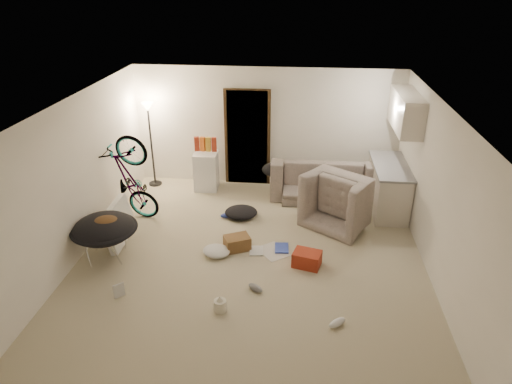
# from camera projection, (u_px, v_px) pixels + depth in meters

# --- Properties ---
(floor) EXTENTS (5.50, 6.00, 0.02)m
(floor) POSITION_uv_depth(u_px,v_px,m) (251.00, 259.00, 7.37)
(floor) COLOR #BDB291
(floor) RESTS_ON ground
(ceiling) EXTENTS (5.50, 6.00, 0.02)m
(ceiling) POSITION_uv_depth(u_px,v_px,m) (250.00, 106.00, 6.28)
(ceiling) COLOR white
(ceiling) RESTS_ON wall_back
(wall_back) EXTENTS (5.50, 0.02, 2.50)m
(wall_back) POSITION_uv_depth(u_px,v_px,m) (267.00, 128.00, 9.53)
(wall_back) COLOR white
(wall_back) RESTS_ON floor
(wall_front) EXTENTS (5.50, 0.02, 2.50)m
(wall_front) POSITION_uv_depth(u_px,v_px,m) (213.00, 329.00, 4.13)
(wall_front) COLOR white
(wall_front) RESTS_ON floor
(wall_left) EXTENTS (0.02, 6.00, 2.50)m
(wall_left) POSITION_uv_depth(u_px,v_px,m) (74.00, 181.00, 7.08)
(wall_left) COLOR white
(wall_left) RESTS_ON floor
(wall_right) EXTENTS (0.02, 6.00, 2.50)m
(wall_right) POSITION_uv_depth(u_px,v_px,m) (440.00, 197.00, 6.57)
(wall_right) COLOR white
(wall_right) RESTS_ON floor
(doorway) EXTENTS (0.85, 0.10, 2.04)m
(doorway) POSITION_uv_depth(u_px,v_px,m) (248.00, 138.00, 9.63)
(doorway) COLOR black
(doorway) RESTS_ON floor
(door_trim) EXTENTS (0.97, 0.04, 2.10)m
(door_trim) POSITION_uv_depth(u_px,v_px,m) (247.00, 138.00, 9.60)
(door_trim) COLOR #352412
(door_trim) RESTS_ON floor
(floor_lamp) EXTENTS (0.28, 0.28, 1.81)m
(floor_lamp) POSITION_uv_depth(u_px,v_px,m) (149.00, 127.00, 9.40)
(floor_lamp) COLOR black
(floor_lamp) RESTS_ON floor
(kitchen_counter) EXTENTS (0.60, 1.50, 0.88)m
(kitchen_counter) POSITION_uv_depth(u_px,v_px,m) (388.00, 188.00, 8.75)
(kitchen_counter) COLOR beige
(kitchen_counter) RESTS_ON floor
(counter_top) EXTENTS (0.64, 1.54, 0.04)m
(counter_top) POSITION_uv_depth(u_px,v_px,m) (391.00, 166.00, 8.55)
(counter_top) COLOR gray
(counter_top) RESTS_ON kitchen_counter
(kitchen_uppers) EXTENTS (0.38, 1.40, 0.65)m
(kitchen_uppers) POSITION_uv_depth(u_px,v_px,m) (406.00, 111.00, 8.08)
(kitchen_uppers) COLOR beige
(kitchen_uppers) RESTS_ON wall_right
(sofa) EXTENTS (2.09, 0.85, 0.61)m
(sofa) POSITION_uv_depth(u_px,v_px,m) (322.00, 182.00, 9.33)
(sofa) COLOR #394039
(sofa) RESTS_ON floor
(armchair) EXTENTS (1.50, 1.47, 0.74)m
(armchair) POSITION_uv_depth(u_px,v_px,m) (346.00, 202.00, 8.36)
(armchair) COLOR #394039
(armchair) RESTS_ON floor
(bicycle) EXTENTS (1.84, 1.03, 1.00)m
(bicycle) POSITION_uv_depth(u_px,v_px,m) (133.00, 197.00, 8.35)
(bicycle) COLOR black
(bicycle) RESTS_ON floor
(book_asset) EXTENTS (0.27, 0.28, 0.02)m
(book_asset) POSITION_uv_depth(u_px,v_px,m) (114.00, 299.00, 6.44)
(book_asset) COLOR maroon
(book_asset) RESTS_ON floor
(mini_fridge) EXTENTS (0.49, 0.49, 0.81)m
(mini_fridge) POSITION_uv_depth(u_px,v_px,m) (206.00, 171.00, 9.59)
(mini_fridge) COLOR white
(mini_fridge) RESTS_ON floor
(snack_box_0) EXTENTS (0.12, 0.10, 0.30)m
(snack_box_0) POSITION_uv_depth(u_px,v_px,m) (197.00, 144.00, 9.35)
(snack_box_0) COLOR maroon
(snack_box_0) RESTS_ON mini_fridge
(snack_box_1) EXTENTS (0.11, 0.09, 0.30)m
(snack_box_1) POSITION_uv_depth(u_px,v_px,m) (203.00, 144.00, 9.34)
(snack_box_1) COLOR orange
(snack_box_1) RESTS_ON mini_fridge
(snack_box_2) EXTENTS (0.10, 0.08, 0.30)m
(snack_box_2) POSITION_uv_depth(u_px,v_px,m) (208.00, 144.00, 9.33)
(snack_box_2) COLOR gold
(snack_box_2) RESTS_ON mini_fridge
(snack_box_3) EXTENTS (0.11, 0.08, 0.30)m
(snack_box_3) POSITION_uv_depth(u_px,v_px,m) (214.00, 145.00, 9.32)
(snack_box_3) COLOR maroon
(snack_box_3) RESTS_ON mini_fridge
(saucer_chair) EXTENTS (1.04, 1.04, 0.74)m
(saucer_chair) POSITION_uv_depth(u_px,v_px,m) (105.00, 234.00, 7.21)
(saucer_chair) COLOR silver
(saucer_chair) RESTS_ON floor
(hoodie) EXTENTS (0.60, 0.56, 0.22)m
(hoodie) POSITION_uv_depth(u_px,v_px,m) (105.00, 224.00, 7.09)
(hoodie) COLOR #4A3019
(hoodie) RESTS_ON saucer_chair
(sofa_drape) EXTENTS (0.60, 0.50, 0.28)m
(sofa_drape) POSITION_uv_depth(u_px,v_px,m) (276.00, 170.00, 9.31)
(sofa_drape) COLOR black
(sofa_drape) RESTS_ON sofa
(tv_box) EXTENTS (0.29, 1.01, 0.67)m
(tv_box) POSITION_uv_depth(u_px,v_px,m) (118.00, 223.00, 7.74)
(tv_box) COLOR silver
(tv_box) RESTS_ON floor
(drink_case_a) EXTENTS (0.49, 0.44, 0.23)m
(drink_case_a) POSITION_uv_depth(u_px,v_px,m) (237.00, 243.00, 7.58)
(drink_case_a) COLOR brown
(drink_case_a) RESTS_ON floor
(drink_case_b) EXTENTS (0.49, 0.41, 0.24)m
(drink_case_b) POSITION_uv_depth(u_px,v_px,m) (307.00, 259.00, 7.14)
(drink_case_b) COLOR maroon
(drink_case_b) RESTS_ON floor
(juicer) EXTENTS (0.17, 0.17, 0.24)m
(juicer) POSITION_uv_depth(u_px,v_px,m) (220.00, 305.00, 6.18)
(juicer) COLOR beige
(juicer) RESTS_ON floor
(newspaper) EXTENTS (0.61, 0.64, 0.01)m
(newspaper) POSITION_uv_depth(u_px,v_px,m) (273.00, 251.00, 7.55)
(newspaper) COLOR beige
(newspaper) RESTS_ON floor
(book_blue) EXTENTS (0.24, 0.32, 0.03)m
(book_blue) POSITION_uv_depth(u_px,v_px,m) (282.00, 248.00, 7.62)
(book_blue) COLOR #3349B9
(book_blue) RESTS_ON floor
(book_white) EXTENTS (0.24, 0.30, 0.03)m
(book_white) POSITION_uv_depth(u_px,v_px,m) (256.00, 251.00, 7.54)
(book_white) COLOR silver
(book_white) RESTS_ON floor
(shoe_0) EXTENTS (0.27, 0.18, 0.09)m
(shoe_0) POSITION_uv_depth(u_px,v_px,m) (227.00, 215.00, 8.58)
(shoe_0) COLOR #3349B9
(shoe_0) RESTS_ON floor
(shoe_3) EXTENTS (0.27, 0.23, 0.09)m
(shoe_3) POSITION_uv_depth(u_px,v_px,m) (255.00, 288.00, 6.60)
(shoe_3) COLOR slate
(shoe_3) RESTS_ON floor
(shoe_4) EXTENTS (0.28, 0.26, 0.10)m
(shoe_4) POSITION_uv_depth(u_px,v_px,m) (337.00, 323.00, 5.94)
(shoe_4) COLOR white
(shoe_4) RESTS_ON floor
(clothes_lump_a) EXTENTS (0.66, 0.58, 0.20)m
(clothes_lump_a) POSITION_uv_depth(u_px,v_px,m) (241.00, 212.00, 8.58)
(clothes_lump_a) COLOR black
(clothes_lump_a) RESTS_ON floor
(clothes_lump_b) EXTENTS (0.51, 0.45, 0.15)m
(clothes_lump_b) POSITION_uv_depth(u_px,v_px,m) (291.00, 194.00, 9.34)
(clothes_lump_b) COLOR black
(clothes_lump_b) RESTS_ON floor
(clothes_lump_c) EXTENTS (0.55, 0.51, 0.14)m
(clothes_lump_c) POSITION_uv_depth(u_px,v_px,m) (216.00, 251.00, 7.43)
(clothes_lump_c) COLOR silver
(clothes_lump_c) RESTS_ON floor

